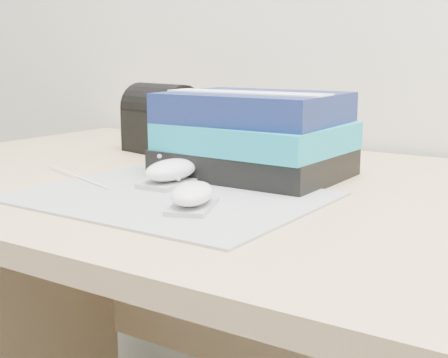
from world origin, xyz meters
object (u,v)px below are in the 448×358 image
Objects in this scene: desk at (329,328)px; book_stack at (255,135)px; mouse_rear at (171,172)px; mouse_front at (192,196)px; pouch at (162,119)px.

book_stack is (-0.13, -0.01, 0.30)m from desk.
mouse_rear is 0.16m from book_stack.
book_stack is at bearing 101.93° from mouse_front.
mouse_rear is 1.03× the size of mouse_front.
pouch is (-0.33, 0.35, 0.05)m from mouse_front.
mouse_rear is at bearing -48.67° from pouch.
pouch is (-0.42, 0.10, 0.30)m from desk.
pouch is (-0.28, 0.11, -0.00)m from book_stack.
pouch reaches higher than desk.
desk is at bearing 37.21° from mouse_rear.
desk is at bearing -13.62° from pouch.
mouse_front is (-0.08, -0.25, 0.25)m from desk.
mouse_front is at bearing -108.50° from desk.
book_stack is (-0.05, 0.24, 0.05)m from mouse_front.
mouse_rear is 0.67× the size of pouch.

